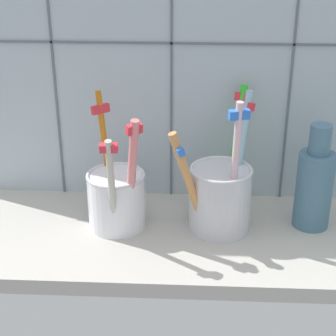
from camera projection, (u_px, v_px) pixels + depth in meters
counter_slab at (167, 239)px, 71.80cm from camera, size 64.00×22.00×2.00cm
tile_wall_back at (172, 55)px, 73.59cm from camera, size 64.00×2.20×45.00cm
toothbrush_cup_left at (117, 196)px, 71.27cm from camera, size 7.88×11.18×17.37cm
toothbrush_cup_right at (220, 194)px, 70.56cm from camera, size 10.77×12.94×18.44cm
ceramic_vase at (314, 185)px, 70.78cm from camera, size 4.74×4.74×14.22cm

